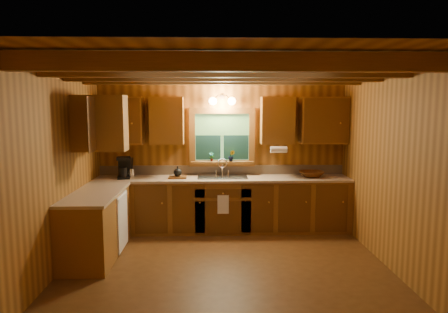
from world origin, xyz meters
name	(u,v)px	position (x,y,z in m)	size (l,w,h in m)	color
room	(226,168)	(0.00, 0.00, 1.30)	(4.20, 4.20, 4.20)	#523113
ceiling_beams	(226,72)	(0.00, 0.00, 2.49)	(4.20, 2.54, 0.18)	brown
base_cabinets	(192,210)	(-0.49, 1.28, 0.43)	(4.20, 2.22, 0.86)	brown
countertop	(193,182)	(-0.48, 1.29, 0.88)	(4.20, 2.24, 0.04)	tan
backsplash	(222,170)	(0.00, 1.89, 0.98)	(4.20, 0.02, 0.16)	tan
dishwasher_panel	(123,221)	(-1.47, 0.68, 0.43)	(0.02, 0.60, 0.80)	white
upper_cabinets	(187,121)	(-0.56, 1.42, 1.84)	(4.19, 1.77, 0.78)	brown
window	(222,138)	(0.00, 1.87, 1.53)	(1.12, 0.08, 1.00)	brown
window_sill	(222,162)	(0.00, 1.82, 1.12)	(1.06, 0.14, 0.04)	brown
wall_sconce	(222,101)	(0.00, 1.75, 2.16)	(0.45, 0.21, 0.17)	black
paper_towel_roll	(279,150)	(0.92, 1.53, 1.37)	(0.11, 0.11, 0.27)	white
dish_towel	(223,205)	(0.00, 1.26, 0.52)	(0.18, 0.01, 0.30)	white
sink	(223,180)	(0.00, 1.60, 0.86)	(0.82, 0.48, 0.43)	silver
coffee_maker	(124,168)	(-1.62, 1.58, 1.07)	(0.20, 0.26, 0.36)	black
utensil_crock	(131,172)	(-1.52, 1.65, 0.98)	(0.12, 0.12, 0.34)	silver
cutting_board	(178,177)	(-0.74, 1.56, 0.91)	(0.29, 0.21, 0.03)	#573212
teakettle	(178,172)	(-0.74, 1.56, 0.99)	(0.13, 0.13, 0.17)	black
wicker_basket	(311,174)	(1.49, 1.59, 0.95)	(0.41, 0.41, 0.10)	#48230C
potted_plant_left	(212,157)	(-0.18, 1.82, 1.22)	(0.09, 0.06, 0.16)	#573212
potted_plant_right	(232,156)	(0.16, 1.80, 1.24)	(0.11, 0.09, 0.20)	#573212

